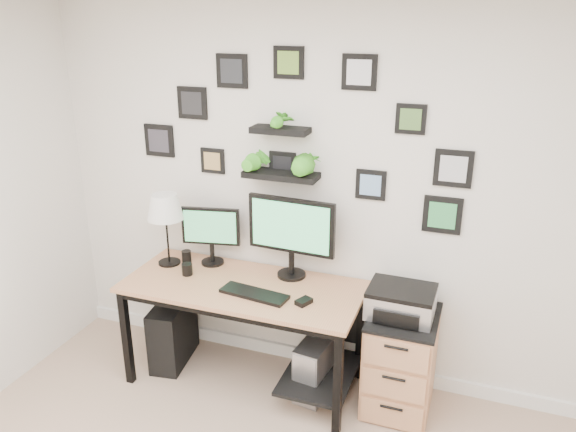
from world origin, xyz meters
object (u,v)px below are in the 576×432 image
at_px(monitor_right, 291,231).
at_px(pc_tower_grey, 317,366).
at_px(file_cabinet, 400,361).
at_px(table_lamp, 165,209).
at_px(pc_tower_black, 173,332).
at_px(printer, 401,302).
at_px(monitor_left, 211,232).
at_px(mug, 187,269).
at_px(desk, 250,299).

relative_size(monitor_right, pc_tower_grey, 1.42).
xyz_separation_m(pc_tower_grey, file_cabinet, (0.55, 0.05, 0.13)).
height_order(table_lamp, file_cabinet, table_lamp).
bearing_deg(pc_tower_grey, monitor_right, 143.91).
relative_size(monitor_right, file_cabinet, 0.91).
height_order(pc_tower_black, printer, printer).
relative_size(monitor_left, file_cabinet, 0.63).
relative_size(monitor_left, mug, 5.15).
height_order(file_cabinet, printer, printer).
bearing_deg(monitor_left, monitor_right, -0.15).
height_order(table_lamp, pc_tower_black, table_lamp).
bearing_deg(desk, pc_tower_black, 179.79).
bearing_deg(monitor_left, file_cabinet, -5.41).
distance_m(monitor_right, pc_tower_grey, 0.94).
relative_size(monitor_left, pc_tower_grey, 0.99).
bearing_deg(pc_tower_black, monitor_right, 3.98).
bearing_deg(monitor_left, pc_tower_black, -143.49).
xyz_separation_m(pc_tower_black, file_cabinet, (1.66, 0.06, 0.10)).
bearing_deg(file_cabinet, monitor_left, 174.59).
bearing_deg(table_lamp, printer, -0.85).
relative_size(table_lamp, printer, 1.27).
relative_size(mug, pc_tower_black, 0.17).
distance_m(table_lamp, file_cabinet, 1.89).
height_order(monitor_left, printer, monitor_left).
relative_size(pc_tower_black, pc_tower_grey, 1.10).
distance_m(monitor_left, table_lamp, 0.36).
bearing_deg(pc_tower_grey, file_cabinet, 5.49).
bearing_deg(desk, pc_tower_grey, 0.68).
bearing_deg(pc_tower_black, mug, -18.84).
xyz_separation_m(monitor_left, pc_tower_grey, (0.86, -0.19, -0.80)).
bearing_deg(monitor_left, desk, -26.95).
distance_m(monitor_right, file_cabinet, 1.10).
relative_size(monitor_left, table_lamp, 0.81).
distance_m(mug, printer, 1.46).
bearing_deg(printer, mug, -176.33).
bearing_deg(file_cabinet, pc_tower_grey, -174.51).
bearing_deg(printer, desk, -176.37).
distance_m(monitor_left, mug, 0.31).
distance_m(monitor_left, file_cabinet, 1.56).
height_order(pc_tower_black, file_cabinet, file_cabinet).
xyz_separation_m(mug, pc_tower_black, (-0.17, 0.03, -0.55)).
height_order(table_lamp, pc_tower_grey, table_lamp).
relative_size(desk, monitor_left, 3.77).
height_order(mug, pc_tower_black, mug).
relative_size(pc_tower_black, file_cabinet, 0.71).
relative_size(desk, mug, 19.39).
xyz_separation_m(mug, printer, (1.46, 0.09, -0.03)).
bearing_deg(monitor_right, desk, -140.28).
bearing_deg(file_cabinet, monitor_right, 170.67).
distance_m(monitor_right, table_lamp, 0.91).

